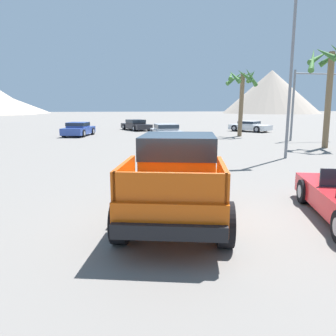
{
  "coord_description": "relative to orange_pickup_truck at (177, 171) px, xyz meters",
  "views": [
    {
      "loc": [
        -1.84,
        -7.44,
        2.53
      ],
      "look_at": [
        -0.31,
        0.54,
        1.0
      ],
      "focal_mm": 35.0,
      "sensor_mm": 36.0,
      "label": 1
    }
  ],
  "objects": [
    {
      "name": "ground_plane",
      "position": [
        0.22,
        0.11,
        -1.06
      ],
      "size": [
        320.0,
        320.0,
        0.0
      ],
      "primitive_type": "plane",
      "color": "slate"
    },
    {
      "name": "parked_car_dark",
      "position": [
        1.69,
        28.58,
        -0.48
      ],
      "size": [
        3.13,
        4.9,
        1.14
      ],
      "rotation": [
        0.0,
        0.0,
        3.47
      ],
      "color": "#232328",
      "rests_on": "ground_plane"
    },
    {
      "name": "parked_car_silver",
      "position": [
        3.14,
        18.43,
        -0.45
      ],
      "size": [
        2.07,
        4.59,
        1.18
      ],
      "rotation": [
        0.0,
        0.0,
        0.02
      ],
      "color": "#B7BABF",
      "rests_on": "ground_plane"
    },
    {
      "name": "distant_mountain_range",
      "position": [
        -36.21,
        120.3,
        6.77
      ],
      "size": [
        170.03,
        82.22,
        17.94
      ],
      "color": "gray",
      "rests_on": "ground_plane"
    },
    {
      "name": "parked_car_blue",
      "position": [
        -3.92,
        22.33,
        -0.45
      ],
      "size": [
        2.79,
        4.4,
        1.2
      ],
      "rotation": [
        0.0,
        0.0,
        6.01
      ],
      "color": "#334C9E",
      "rests_on": "ground_plane"
    },
    {
      "name": "palm_tree_short",
      "position": [
        9.8,
        19.39,
        3.23
      ],
      "size": [
        2.63,
        2.7,
        5.68
      ],
      "color": "brown",
      "rests_on": "ground_plane"
    },
    {
      "name": "orange_pickup_truck",
      "position": [
        0.0,
        0.0,
        0.0
      ],
      "size": [
        3.1,
        5.1,
        1.85
      ],
      "rotation": [
        0.0,
        0.0,
        -0.27
      ],
      "color": "#CC4C0C",
      "rests_on": "ground_plane"
    },
    {
      "name": "parked_car_white",
      "position": [
        12.98,
        24.33,
        -0.5
      ],
      "size": [
        3.84,
        4.4,
        1.08
      ],
      "rotation": [
        0.0,
        0.0,
        3.76
      ],
      "color": "white",
      "rests_on": "ground_plane"
    },
    {
      "name": "street_lamp_post",
      "position": [
        7.18,
        7.44,
        4.29
      ],
      "size": [
        0.9,
        0.24,
        9.08
      ],
      "color": "slate",
      "rests_on": "ground_plane"
    },
    {
      "name": "palm_tree_tall",
      "position": [
        11.79,
        10.83,
        3.59
      ],
      "size": [
        2.89,
        2.7,
        6.21
      ],
      "color": "brown",
      "rests_on": "ground_plane"
    },
    {
      "name": "traffic_light_main",
      "position": [
        13.82,
        15.1,
        2.6
      ],
      "size": [
        4.36,
        0.38,
        5.16
      ],
      "color": "slate",
      "rests_on": "ground_plane"
    }
  ]
}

